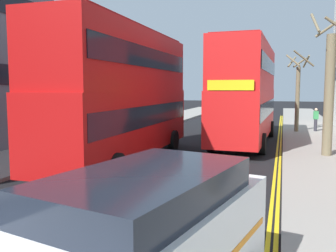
# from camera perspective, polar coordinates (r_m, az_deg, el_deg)

# --- Properties ---
(sidewalk_right) EXTENTS (4.00, 80.00, 0.14)m
(sidewalk_right) POSITION_cam_1_polar(r_m,az_deg,el_deg) (17.83, 24.01, -4.55)
(sidewalk_right) COLOR gray
(sidewalk_right) RESTS_ON ground
(sidewalk_left) EXTENTS (4.00, 80.00, 0.14)m
(sidewalk_left) POSITION_cam_1_polar(r_m,az_deg,el_deg) (20.82, -14.36, -2.76)
(sidewalk_left) COLOR gray
(sidewalk_left) RESTS_ON ground
(kerb_line_outer) EXTENTS (0.10, 56.00, 0.01)m
(kerb_line_outer) POSITION_cam_1_polar(r_m,az_deg,el_deg) (15.76, 17.16, -5.87)
(kerb_line_outer) COLOR yellow
(kerb_line_outer) RESTS_ON ground
(kerb_line_inner) EXTENTS (0.10, 56.00, 0.01)m
(kerb_line_inner) POSITION_cam_1_polar(r_m,az_deg,el_deg) (15.76, 16.58, -5.85)
(kerb_line_inner) COLOR yellow
(kerb_line_inner) RESTS_ON ground
(traffic_island) EXTENTS (1.10, 2.20, 0.10)m
(traffic_island) POSITION_cam_1_polar(r_m,az_deg,el_deg) (7.88, -19.54, -17.67)
(traffic_island) COLOR gray
(traffic_island) RESTS_ON ground
(keep_left_bollard) EXTENTS (0.36, 0.28, 1.11)m
(keep_left_bollard) POSITION_cam_1_polar(r_m,az_deg,el_deg) (7.68, -19.70, -13.85)
(keep_left_bollard) COLOR silver
(keep_left_bollard) RESTS_ON traffic_island
(double_decker_bus_away) EXTENTS (2.85, 10.83, 5.64)m
(double_decker_bus_away) POSITION_cam_1_polar(r_m,az_deg,el_deg) (15.49, -7.13, 5.43)
(double_decker_bus_away) COLOR #B20F0F
(double_decker_bus_away) RESTS_ON ground
(double_decker_bus_oncoming) EXTENTS (3.02, 10.87, 5.64)m
(double_decker_bus_oncoming) POSITION_cam_1_polar(r_m,az_deg,el_deg) (21.15, 12.17, 5.48)
(double_decker_bus_oncoming) COLOR red
(double_decker_bus_oncoming) RESTS_ON ground
(pedestrian_far) EXTENTS (0.34, 0.22, 1.62)m
(pedestrian_far) POSITION_cam_1_polar(r_m,az_deg,el_deg) (27.55, 22.21, 1.00)
(pedestrian_far) COLOR #2D2D38
(pedestrian_far) RESTS_ON sidewalk_right
(street_tree_near) EXTENTS (1.87, 1.76, 5.55)m
(street_tree_near) POSITION_cam_1_polar(r_m,az_deg,el_deg) (26.79, 19.72, 5.16)
(street_tree_near) COLOR #6B6047
(street_tree_near) RESTS_ON sidewalk_right
(street_tree_mid) EXTENTS (1.69, 1.69, 6.42)m
(street_tree_mid) POSITION_cam_1_polar(r_m,az_deg,el_deg) (17.70, 24.00, 5.14)
(street_tree_mid) COLOR #6B6047
(street_tree_mid) RESTS_ON sidewalk_right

